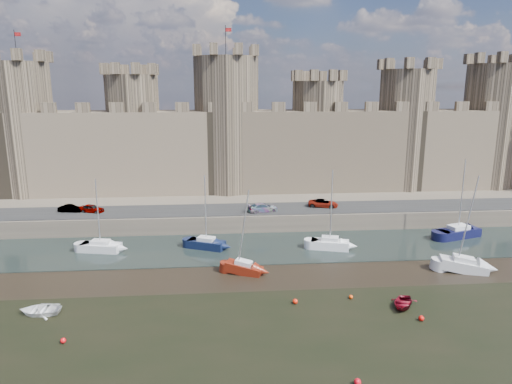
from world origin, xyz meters
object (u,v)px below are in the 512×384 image
(sailboat_0, at_px, (101,246))
(sailboat_1, at_px, (206,243))
(car_2, at_px, (263,208))
(sailboat_3, at_px, (458,232))
(sailboat_2, at_px, (330,243))
(sailboat_5, at_px, (463,265))
(car_1, at_px, (70,209))
(sailboat_4, at_px, (244,267))
(car_3, at_px, (323,203))
(car_0, at_px, (92,209))

(sailboat_0, distance_m, sailboat_1, 13.39)
(sailboat_0, xyz_separation_m, sailboat_1, (13.39, 0.05, 0.03))
(sailboat_0, height_order, sailboat_1, sailboat_1)
(car_2, height_order, sailboat_1, sailboat_1)
(car_2, xyz_separation_m, sailboat_3, (26.74, -6.53, -2.32))
(sailboat_2, height_order, sailboat_5, sailboat_5)
(car_1, height_order, sailboat_1, sailboat_1)
(sailboat_4, height_order, sailboat_5, sailboat_5)
(car_3, relative_size, sailboat_2, 0.43)
(sailboat_1, distance_m, sailboat_2, 15.99)
(car_1, height_order, sailboat_4, sailboat_4)
(sailboat_3, bearing_deg, car_2, 149.00)
(sailboat_5, bearing_deg, sailboat_3, 81.15)
(car_1, xyz_separation_m, sailboat_4, (24.49, -18.71, -2.35))
(sailboat_1, bearing_deg, car_2, 69.06)
(car_0, height_order, sailboat_5, sailboat_5)
(sailboat_2, relative_size, sailboat_3, 0.95)
(car_1, relative_size, sailboat_3, 0.32)
(car_0, height_order, sailboat_1, sailboat_1)
(car_1, distance_m, sailboat_2, 37.97)
(car_1, height_order, sailboat_3, sailboat_3)
(car_3, height_order, sailboat_5, sailboat_5)
(sailboat_2, bearing_deg, car_0, 176.47)
(car_0, height_order, sailboat_3, sailboat_3)
(car_2, xyz_separation_m, sailboat_4, (-3.71, -16.64, -2.43))
(sailboat_1, distance_m, sailboat_3, 34.90)
(sailboat_4, distance_m, sailboat_5, 24.99)
(sailboat_3, xyz_separation_m, sailboat_4, (-30.46, -10.11, -0.11))
(sailboat_2, xyz_separation_m, sailboat_5, (13.43, -8.29, -0.04))
(sailboat_5, bearing_deg, sailboat_0, -176.17)
(car_2, distance_m, sailboat_3, 27.62)
(sailboat_0, relative_size, sailboat_3, 0.86)
(car_3, xyz_separation_m, sailboat_0, (-31.01, -10.22, -2.38))
(car_0, xyz_separation_m, car_2, (25.06, -1.67, 0.03))
(car_3, relative_size, sailboat_3, 0.41)
(car_2, height_order, sailboat_3, sailboat_3)
(car_1, relative_size, car_2, 0.77)
(sailboat_2, height_order, sailboat_3, sailboat_3)
(car_0, distance_m, sailboat_1, 19.77)
(sailboat_1, bearing_deg, sailboat_3, 26.41)
(car_3, height_order, sailboat_4, sailboat_4)
(car_3, height_order, sailboat_2, sailboat_2)
(car_1, relative_size, sailboat_5, 0.31)
(sailboat_0, distance_m, sailboat_3, 48.28)
(car_2, relative_size, sailboat_3, 0.41)
(sailboat_1, height_order, sailboat_3, sailboat_3)
(car_1, xyz_separation_m, car_3, (37.71, -0.17, 0.06))
(sailboat_2, bearing_deg, car_3, 97.35)
(car_0, bearing_deg, car_3, -69.91)
(sailboat_3, height_order, sailboat_5, sailboat_5)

